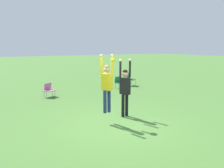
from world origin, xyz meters
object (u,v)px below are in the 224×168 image
person_jumping (107,82)px  camping_chair_2 (130,78)px  frisbee (114,60)px  camping_chair_0 (119,81)px  camping_chair_1 (49,89)px  person_defending (125,86)px

person_jumping → camping_chair_2: person_jumping is taller
frisbee → camping_chair_0: (3.74, 5.25, -1.76)m
frisbee → camping_chair_0: 6.68m
person_jumping → camping_chair_1: size_ratio=2.52×
person_defending → frisbee: size_ratio=9.82×
person_jumping → person_defending: bearing=-90.0°
person_jumping → camping_chair_0: size_ratio=2.63×
person_defending → camping_chair_0: 5.85m
camping_chair_1 → frisbee: bearing=64.1°
frisbee → camping_chair_0: bearing=54.5°
camping_chair_1 → camping_chair_2: camping_chair_2 is taller
person_jumping → frisbee: person_jumping is taller
person_defending → camping_chair_1: size_ratio=2.75×
frisbee → person_jumping: bearing=171.6°
camping_chair_0 → camping_chair_2: 1.37m
person_jumping → frisbee: bearing=-114.1°
person_jumping → camping_chair_0: person_jumping is taller
camping_chair_1 → person_defending: bearing=72.2°
person_defending → frisbee: frisbee is taller
camping_chair_2 → frisbee: bearing=15.2°
camping_chair_1 → camping_chair_0: bearing=145.2°
person_defending → camping_chair_0: person_defending is taller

